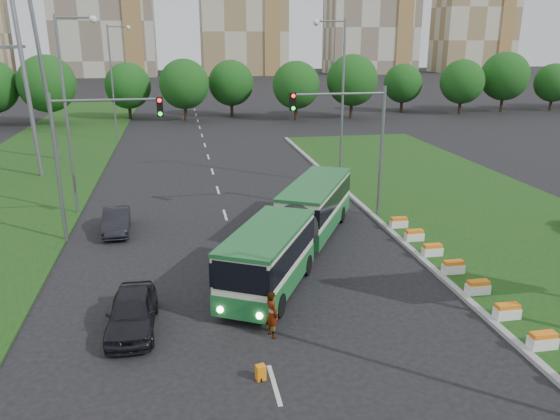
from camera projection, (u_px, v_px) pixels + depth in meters
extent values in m
plane|color=black|center=(318.00, 295.00, 23.71)|extent=(360.00, 360.00, 0.00)
cube|color=#174012|center=(491.00, 219.00, 33.46)|extent=(14.00, 60.00, 0.15)
cube|color=#9C9C9C|center=(384.00, 225.00, 32.24)|extent=(0.30, 60.00, 0.18)
cube|color=#174012|center=(25.00, 176.00, 44.00)|extent=(12.00, 110.00, 0.10)
cylinder|color=slate|center=(381.00, 153.00, 33.00)|extent=(0.20, 0.20, 8.00)
cylinder|color=slate|center=(339.00, 94.00, 31.44)|extent=(5.50, 0.14, 0.14)
cube|color=black|center=(293.00, 102.00, 31.08)|extent=(0.32, 0.32, 1.00)
cylinder|color=slate|center=(58.00, 170.00, 28.85)|extent=(0.20, 0.20, 8.00)
cylinder|color=slate|center=(105.00, 100.00, 28.25)|extent=(5.50, 0.14, 0.14)
cube|color=black|center=(160.00, 107.00, 28.85)|extent=(0.32, 0.32, 1.00)
cube|color=#C0BA9A|center=(476.00, 8.00, 174.02)|extent=(24.00, 14.00, 40.00)
cube|color=beige|center=(311.00, 259.00, 23.28)|extent=(2.36, 6.51, 2.55)
cube|color=beige|center=(277.00, 204.00, 31.12)|extent=(2.36, 7.93, 2.55)
cylinder|color=black|center=(293.00, 231.00, 26.88)|extent=(2.36, 1.18, 2.36)
cube|color=#1B612D|center=(311.00, 277.00, 23.54)|extent=(2.44, 6.56, 0.90)
cube|color=#1B612D|center=(277.00, 218.00, 31.37)|extent=(2.44, 7.98, 0.90)
cube|color=black|center=(311.00, 250.00, 23.16)|extent=(2.44, 6.56, 0.99)
cube|color=black|center=(277.00, 196.00, 30.99)|extent=(2.44, 7.98, 0.99)
imported|color=black|center=(132.00, 312.00, 20.68)|extent=(1.89, 4.42, 1.49)
imported|color=black|center=(116.00, 221.00, 31.21)|extent=(1.63, 4.16, 1.35)
imported|color=gray|center=(272.00, 314.00, 20.17)|extent=(0.66, 0.78, 1.83)
cube|color=orange|center=(261.00, 372.00, 17.77)|extent=(0.30, 0.26, 0.52)
cylinder|color=black|center=(261.00, 380.00, 17.71)|extent=(0.03, 0.12, 0.12)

